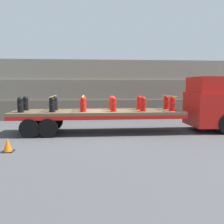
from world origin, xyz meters
name	(u,v)px	position (x,y,z in m)	size (l,w,h in m)	color
ground_plane	(98,132)	(0.00, 0.00, 0.00)	(120.00, 120.00, 0.00)	#474749
rock_cliff	(95,90)	(0.00, 6.69, 2.26)	(60.00, 3.30, 4.51)	#706656
truck_cab	(212,104)	(6.49, 0.00, 1.54)	(2.40, 2.60, 3.07)	red
flatbed_trailer	(85,115)	(-0.70, 0.00, 0.98)	(9.19, 2.53, 1.22)	brown
fire_hydrant_black_near_0	(20,105)	(-3.99, -0.53, 1.60)	(0.37, 0.54, 0.79)	black
fire_hydrant_black_far_0	(26,103)	(-3.99, 0.53, 1.60)	(0.37, 0.54, 0.79)	black
fire_hydrant_black_near_1	(52,105)	(-2.40, -0.53, 1.60)	(0.37, 0.54, 0.79)	black
fire_hydrant_black_far_1	(55,103)	(-2.40, 0.53, 1.60)	(0.37, 0.54, 0.79)	black
fire_hydrant_red_near_2	(83,105)	(-0.80, -0.53, 1.60)	(0.37, 0.54, 0.79)	red
fire_hydrant_red_far_2	(84,103)	(-0.80, 0.53, 1.60)	(0.37, 0.54, 0.79)	red
fire_hydrant_red_near_3	(113,104)	(0.80, -0.53, 1.60)	(0.37, 0.54, 0.79)	red
fire_hydrant_red_far_3	(112,103)	(0.80, 0.53, 1.60)	(0.37, 0.54, 0.79)	red
fire_hydrant_red_near_4	(143,104)	(2.40, -0.53, 1.60)	(0.37, 0.54, 0.79)	red
fire_hydrant_red_far_4	(139,103)	(2.40, 0.53, 1.60)	(0.37, 0.54, 0.79)	red
fire_hydrant_red_near_5	(172,104)	(3.99, -0.53, 1.60)	(0.37, 0.54, 0.79)	red
fire_hydrant_red_far_5	(166,103)	(3.99, 0.53, 1.60)	(0.37, 0.54, 0.79)	red
cargo_strap_rear	(53,96)	(-2.40, 0.00, 2.02)	(0.05, 2.62, 0.01)	yellow
cargo_strap_middle	(83,96)	(-0.80, 0.00, 2.02)	(0.05, 2.62, 0.01)	yellow
cargo_strap_front	(169,96)	(3.99, 0.00, 2.02)	(0.05, 2.62, 0.01)	yellow
traffic_cone	(8,145)	(-3.67, -3.70, 0.26)	(0.44, 0.44, 0.54)	black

